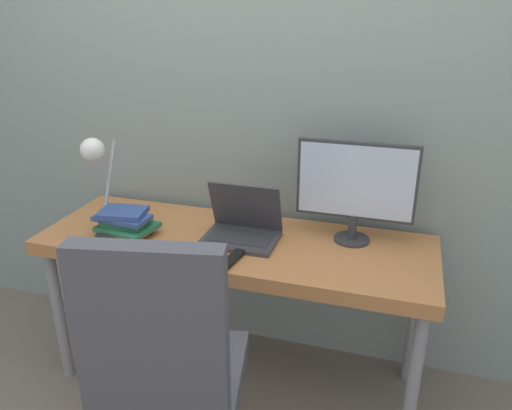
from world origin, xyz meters
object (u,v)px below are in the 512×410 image
Objects in this scene: book_stack at (125,223)px; game_controller at (111,236)px; monitor at (356,186)px; office_chair at (167,370)px; laptop at (242,228)px; desk_lamp at (102,171)px.

book_stack reaches higher than game_controller.
office_chair is (-0.46, -0.84, -0.37)m from monitor.
book_stack is at bearing 128.81° from office_chair.
book_stack is at bearing -166.85° from laptop.
monitor reaches higher than office_chair.
book_stack is at bearing -165.92° from monitor.
office_chair reaches higher than laptop.
book_stack is at bearing -21.64° from desk_lamp.
office_chair is at bearing -47.22° from desk_lamp.
book_stack is 0.08m from game_controller.
office_chair reaches higher than book_stack.
desk_lamp reaches higher than game_controller.
office_chair is 4.15× the size of book_stack.
desk_lamp is 0.28m from game_controller.
desk_lamp reaches higher than laptop.
game_controller is at bearing -161.17° from laptop.
laptop is at bearing -164.92° from monitor.
office_chair is 7.52× the size of game_controller.
office_chair is 0.79m from book_stack.
office_chair is (0.60, -0.65, -0.39)m from desk_lamp.
game_controller is at bearing -52.94° from desk_lamp.
monitor is at bearing 14.08° from book_stack.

